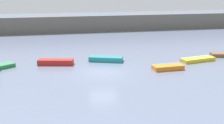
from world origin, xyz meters
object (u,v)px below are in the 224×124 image
(rowboat_orange, at_px, (168,67))
(rowboat_red, at_px, (56,62))
(rowboat_teal, at_px, (106,59))
(rowboat_yellow, at_px, (198,59))

(rowboat_orange, bearing_deg, rowboat_red, 156.20)
(rowboat_red, relative_size, rowboat_orange, 1.21)
(rowboat_teal, bearing_deg, rowboat_red, -156.37)
(rowboat_yellow, bearing_deg, rowboat_teal, 157.15)
(rowboat_teal, relative_size, rowboat_orange, 1.20)
(rowboat_orange, height_order, rowboat_yellow, rowboat_orange)
(rowboat_teal, bearing_deg, rowboat_orange, -19.00)
(rowboat_teal, height_order, rowboat_orange, rowboat_teal)
(rowboat_teal, xyz_separation_m, rowboat_yellow, (9.33, -2.00, -0.07))
(rowboat_teal, height_order, rowboat_yellow, rowboat_teal)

